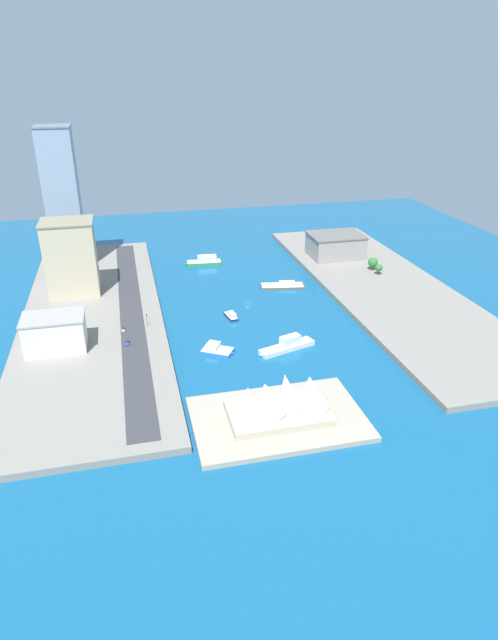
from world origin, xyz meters
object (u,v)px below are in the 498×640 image
object	(u,v)px
ferry_green_doubledeck	(205,261)
sedan_silver	(123,329)
opera_landmark	(283,399)
tower_tall_glass	(63,199)
carpark_squat_concrete	(335,245)
catamaran_blue	(216,349)
hotel_broad_white	(55,332)
office_block_beige	(71,257)
traffic_light_waterfront	(147,318)
patrol_launch_navy	(231,316)
hatchback_blue	(127,342)
barge_flat_brown	(283,285)
ferry_white_commuter	(288,345)

from	to	relation	value
ferry_green_doubledeck	sedan_silver	xyz separation A→B (m)	(55.49, 94.37, 1.41)
opera_landmark	sedan_silver	bearing A→B (deg)	-56.86
ferry_green_doubledeck	tower_tall_glass	bearing A→B (deg)	-7.75
carpark_squat_concrete	opera_landmark	xyz separation A→B (m)	(87.47, 166.46, -1.28)
catamaran_blue	opera_landmark	bearing A→B (deg)	103.93
hotel_broad_white	office_block_beige	xyz separation A→B (m)	(-4.82, -68.13, 12.63)
office_block_beige	opera_landmark	distance (m)	162.66
traffic_light_waterfront	patrol_launch_navy	bearing A→B (deg)	-172.84
patrol_launch_navy	hatchback_blue	xyz separation A→B (m)	(53.79, 22.36, 2.38)
ferry_green_doubledeck	carpark_squat_concrete	xyz separation A→B (m)	(-86.99, 12.15, 8.22)
sedan_silver	carpark_squat_concrete	bearing A→B (deg)	-150.01
patrol_launch_navy	carpark_squat_concrete	xyz separation A→B (m)	(-87.37, -74.52, 9.17)
barge_flat_brown	carpark_squat_concrete	xyz separation A→B (m)	(-47.96, -38.61, 9.52)
ferry_white_commuter	patrol_launch_navy	bearing A→B (deg)	-65.11
hatchback_blue	sedan_silver	bearing A→B (deg)	-84.86
hotel_broad_white	hatchback_blue	world-z (taller)	hotel_broad_white
tower_tall_glass	ferry_green_doubledeck	bearing A→B (deg)	172.25
hatchback_blue	barge_flat_brown	bearing A→B (deg)	-147.98
hotel_broad_white	ferry_green_doubledeck	bearing A→B (deg)	-128.83
barge_flat_brown	hotel_broad_white	size ratio (longest dim) A/B	0.99
office_block_beige	hatchback_blue	distance (m)	78.60
catamaran_blue	opera_landmark	xyz separation A→B (m)	(-14.24, 57.40, 7.75)
ferry_green_doubledeck	ferry_white_commuter	distance (m)	127.53
patrol_launch_navy	office_block_beige	xyz separation A→B (m)	(79.88, -49.10, 22.14)
sedan_silver	hatchback_blue	distance (m)	14.72
patrol_launch_navy	tower_tall_glass	world-z (taller)	tower_tall_glass
patrol_launch_navy	traffic_light_waterfront	xyz separation A→B (m)	(43.35, 5.44, 5.83)
patrol_launch_navy	ferry_green_doubledeck	bearing A→B (deg)	-90.25
ferry_white_commuter	opera_landmark	size ratio (longest dim) A/B	0.76
barge_flat_brown	office_block_beige	world-z (taller)	office_block_beige
catamaran_blue	sedan_silver	bearing A→B (deg)	-33.35
tower_tall_glass	hatchback_blue	size ratio (longest dim) A/B	17.74
patrol_launch_navy	ferry_white_commuter	size ratio (longest dim) A/B	0.42
catamaran_blue	carpark_squat_concrete	bearing A→B (deg)	-133.00
hatchback_blue	traffic_light_waterfront	world-z (taller)	traffic_light_waterfront
barge_flat_brown	traffic_light_waterfront	world-z (taller)	traffic_light_waterfront
barge_flat_brown	tower_tall_glass	distance (m)	145.77
office_block_beige	carpark_squat_concrete	bearing A→B (deg)	-171.36
catamaran_blue	sedan_silver	size ratio (longest dim) A/B	3.29
ferry_white_commuter	carpark_squat_concrete	world-z (taller)	carpark_squat_concrete
ferry_green_doubledeck	office_block_beige	size ratio (longest dim) A/B	0.60
hotel_broad_white	sedan_silver	world-z (taller)	hotel_broad_white
barge_flat_brown	hotel_broad_white	distance (m)	136.07
sedan_silver	opera_landmark	size ratio (longest dim) A/B	0.13
carpark_squat_concrete	tower_tall_glass	xyz separation A→B (m)	(171.98, -23.71, 35.01)
office_block_beige	sedan_silver	distance (m)	65.05
hatchback_blue	ferry_white_commuter	bearing A→B (deg)	166.57
patrol_launch_navy	sedan_silver	distance (m)	55.69
ferry_green_doubledeck	hotel_broad_white	size ratio (longest dim) A/B	0.91
patrol_launch_navy	ferry_green_doubledeck	size ratio (longest dim) A/B	0.50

